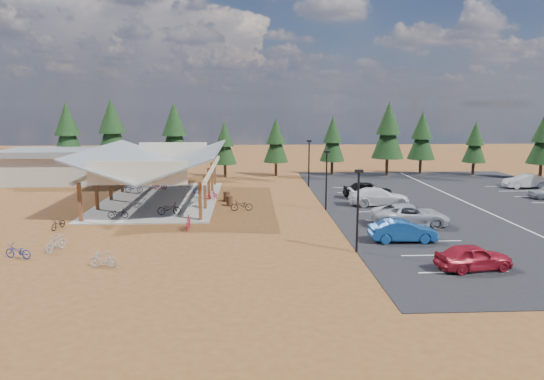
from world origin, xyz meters
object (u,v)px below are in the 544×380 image
(trash_bin_0, at_px, (230,201))
(car_0, at_px, (473,257))
(bike_0, at_px, (118,213))
(bike_15, at_px, (211,196))
(bike_4, at_px, (169,209))
(car_4, at_px, (368,190))
(lamp_post_1, at_px, (326,176))
(car_3, at_px, (379,197))
(bike_pavilion, at_px, (159,160))
(bike_6, at_px, (201,189))
(lamp_post_2, at_px, (309,160))
(bike_2, at_px, (134,188))
(bike_13, at_px, (103,259))
(car_2, at_px, (410,215))
(bike_10, at_px, (18,251))
(bike_8, at_px, (58,223))
(bike_3, at_px, (160,185))
(car_9, at_px, (525,181))
(outbuilding, at_px, (54,166))
(trash_bin_1, at_px, (227,197))
(lamp_post_0, at_px, (358,205))
(bike_1, at_px, (142,202))
(bike_7, at_px, (184,183))
(bike_11, at_px, (188,223))
(bike_9, at_px, (55,243))
(bike_16, at_px, (242,205))
(car_1, at_px, (403,231))
(bike_5, at_px, (193,201))

(trash_bin_0, bearing_deg, car_0, -51.77)
(bike_0, xyz_separation_m, bike_15, (6.81, 7.26, -0.03))
(bike_4, xyz_separation_m, car_4, (18.01, 6.55, 0.24))
(bike_0, relative_size, bike_15, 0.98)
(lamp_post_1, distance_m, car_3, 5.70)
(bike_pavilion, bearing_deg, bike_6, 39.37)
(lamp_post_2, relative_size, bike_2, 2.88)
(bike_13, height_order, car_2, car_2)
(bike_10, relative_size, car_2, 0.30)
(bike_8, distance_m, bike_13, 10.42)
(bike_3, distance_m, car_9, 39.35)
(car_9, bearing_deg, car_3, -65.28)
(outbuilding, xyz_separation_m, car_9, (52.29, -6.23, -1.24))
(trash_bin_1, height_order, bike_13, bike_13)
(bike_0, bearing_deg, lamp_post_0, -123.14)
(outbuilding, relative_size, bike_1, 6.94)
(bike_7, bearing_deg, bike_pavilion, -178.80)
(lamp_post_1, bearing_deg, car_0, -69.99)
(car_9, bearing_deg, bike_8, -70.24)
(outbuilding, height_order, lamp_post_0, lamp_post_0)
(outbuilding, xyz_separation_m, car_4, (33.87, -10.94, -1.19))
(car_0, xyz_separation_m, car_9, (17.62, 25.34, 0.04))
(bike_11, distance_m, car_4, 19.40)
(lamp_post_1, relative_size, lamp_post_2, 1.00)
(bike_13, bearing_deg, outbuilding, -149.10)
(bike_pavilion, relative_size, bike_2, 10.85)
(car_0, xyz_separation_m, car_3, (-0.64, 17.17, 0.08))
(bike_9, bearing_deg, bike_16, -115.49)
(lamp_post_2, distance_m, bike_16, 14.19)
(bike_0, distance_m, car_1, 21.77)
(bike_10, height_order, car_9, car_9)
(car_1, bearing_deg, bike_8, 79.95)
(outbuilding, relative_size, bike_3, 6.97)
(lamp_post_1, distance_m, bike_5, 11.88)
(outbuilding, distance_m, lamp_post_2, 29.29)
(outbuilding, relative_size, car_4, 2.35)
(bike_10, bearing_deg, bike_1, 179.47)
(lamp_post_0, distance_m, bike_4, 16.99)
(bike_6, xyz_separation_m, car_3, (16.42, -6.36, 0.29))
(lamp_post_0, distance_m, bike_6, 23.11)
(lamp_post_1, relative_size, car_4, 1.10)
(trash_bin_0, height_order, car_0, car_0)
(bike_11, height_order, car_3, car_3)
(bike_8, height_order, bike_13, bike_13)
(bike_4, bearing_deg, car_9, -75.11)
(lamp_post_2, bearing_deg, car_2, -73.03)
(bike_0, xyz_separation_m, bike_3, (0.91, 13.21, 0.06))
(bike_pavilion, height_order, bike_13, bike_pavilion)
(bike_1, distance_m, bike_2, 7.80)
(bike_9, relative_size, car_9, 0.38)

